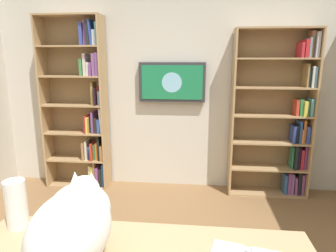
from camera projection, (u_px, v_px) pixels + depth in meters
wall_back at (171, 83)px, 3.78m from camera, size 4.52×0.06×2.70m
bookshelf_left at (280, 117)px, 3.56m from camera, size 0.94×0.28×2.00m
bookshelf_right at (83, 108)px, 3.79m from camera, size 0.80×0.28×2.17m
wall_mounted_tv at (172, 82)px, 3.69m from camera, size 0.82×0.07×0.49m
cat at (74, 223)px, 1.32m from camera, size 0.33×0.63×0.36m
paper_towel_roll at (16, 204)px, 1.58m from camera, size 0.11×0.11×0.27m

